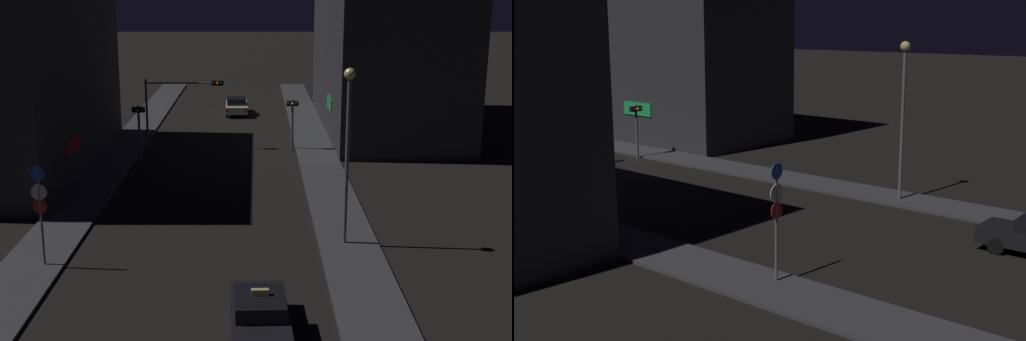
% 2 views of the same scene
% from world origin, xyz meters
% --- Properties ---
extents(sidewalk_right, '(2.58, 64.80, 0.13)m').
position_xyz_m(sidewalk_right, '(6.43, 30.40, 0.07)').
color(sidewalk_right, '#424247').
rests_on(sidewalk_right, ground_plane).
extents(building_facade_right, '(8.91, 22.07, 14.60)m').
position_xyz_m(building_facade_right, '(12.14, 39.33, 7.30)').
color(building_facade_right, '#333338').
rests_on(building_facade_right, ground_plane).
extents(traffic_light_overhead, '(5.28, 0.41, 4.68)m').
position_xyz_m(traffic_light_overhead, '(-2.71, 32.24, 3.48)').
color(traffic_light_overhead, slate).
rests_on(traffic_light_overhead, ground_plane).
extents(traffic_light_left_kerb, '(0.80, 0.42, 3.47)m').
position_xyz_m(traffic_light_left_kerb, '(-4.89, 28.83, 2.51)').
color(traffic_light_left_kerb, slate).
rests_on(traffic_light_left_kerb, ground_plane).
extents(traffic_light_right_kerb, '(0.80, 0.42, 3.41)m').
position_xyz_m(traffic_light_right_kerb, '(4.89, 31.57, 2.47)').
color(traffic_light_right_kerb, slate).
rests_on(traffic_light_right_kerb, ground_plane).
extents(sign_pole_left, '(0.62, 0.10, 3.96)m').
position_xyz_m(sign_pole_left, '(-5.91, 11.13, 2.52)').
color(sign_pole_left, slate).
rests_on(sign_pole_left, sidewalk_left).
extents(street_lamp_near_block, '(0.48, 0.48, 7.47)m').
position_xyz_m(street_lamp_near_block, '(6.26, 13.57, 5.04)').
color(street_lamp_near_block, slate).
rests_on(street_lamp_near_block, sidewalk_right).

